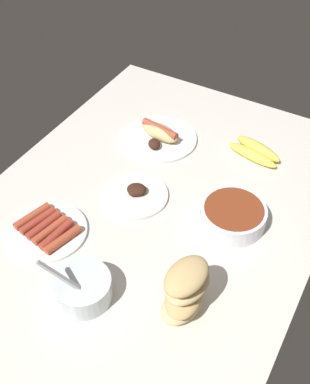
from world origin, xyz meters
The scene contains 8 objects.
ground_plane centered at (0.00, 0.00, -1.50)cm, with size 120.00×90.00×3.00cm, color silver.
plate_sausages centered at (23.23, -18.43, 1.18)cm, with size 20.52×20.52×3.20cm.
plate_hotdog_assembled centered at (-24.76, -11.97, 1.80)cm, with size 23.59×23.59×5.61cm.
bowl_chili centered at (-3.92, 21.93, 3.03)cm, with size 17.39×17.39×5.57cm.
banana_bunch centered at (-32.68, 17.28, 1.79)cm, with size 10.76×17.36×3.84cm.
plate_grilled_meat centered at (0.43, -5.52, 0.90)cm, with size 18.50×18.50×3.81cm.
bread_stack centered at (25.45, 22.63, 7.20)cm, with size 14.29×10.54×14.40cm.
bowl_coleslaw centered at (34.07, 1.06, 3.43)cm, with size 13.35×13.46×15.46cm.
Camera 1 is at (77.00, 44.64, 93.82)cm, focal length 43.39 mm.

